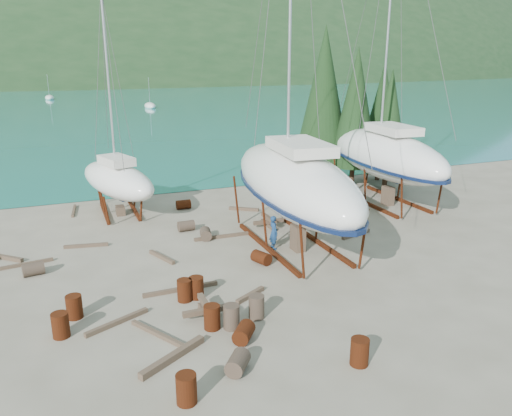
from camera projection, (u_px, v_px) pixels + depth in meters
name	position (u px, v px, depth m)	size (l,w,h in m)	color
ground	(256.00, 273.00, 22.10)	(600.00, 600.00, 0.00)	#6A6454
bay_water	(62.00, 75.00, 302.08)	(700.00, 700.00, 0.00)	teal
far_hill	(62.00, 75.00, 306.52)	(800.00, 360.00, 110.00)	#1B351A
far_house_center	(13.00, 77.00, 182.98)	(6.60, 5.60, 5.60)	beige
far_house_right	(149.00, 75.00, 200.87)	(6.60, 5.60, 5.60)	beige
cypress_near_right	(356.00, 107.00, 35.58)	(3.60, 3.60, 10.00)	black
cypress_mid_right	(389.00, 122.00, 34.58)	(3.06, 3.06, 8.50)	black
cypress_back_left	(324.00, 94.00, 36.57)	(4.14, 4.14, 11.50)	black
cypress_far_right	(382.00, 113.00, 37.70)	(3.24, 3.24, 9.00)	black
moored_boat_mid	(150.00, 106.00, 96.67)	(2.00, 5.00, 6.05)	white
moored_boat_far	(50.00, 98.00, 116.90)	(2.00, 5.00, 6.05)	white
large_sailboat_near	(293.00, 181.00, 24.36)	(5.21, 13.78, 21.20)	white
large_sailboat_far	(385.00, 154.00, 32.12)	(4.73, 12.79, 19.79)	white
small_sailboat_shore	(117.00, 180.00, 30.14)	(4.87, 8.43, 12.85)	white
worker	(274.00, 232.00, 24.73)	(0.62, 0.41, 1.71)	navy
drum_0	(61.00, 325.00, 16.91)	(0.58, 0.58, 0.88)	#551D0E
drum_1	(238.00, 363.00, 15.07)	(0.58, 0.58, 0.88)	#2D2823
drum_3	(186.00, 389.00, 13.65)	(0.58, 0.58, 0.88)	#551D0E
drum_4	(183.00, 204.00, 31.49)	(0.58, 0.58, 0.88)	#551D0E
drum_5	(257.00, 307.00, 18.16)	(0.58, 0.58, 0.88)	#2D2823
drum_6	(261.00, 258.00, 23.05)	(0.58, 0.58, 0.88)	#551D0E
drum_7	(360.00, 352.00, 15.37)	(0.58, 0.58, 0.88)	#551D0E
drum_8	(74.00, 307.00, 18.16)	(0.58, 0.58, 0.88)	#551D0E
drum_9	(186.00, 226.00, 27.45)	(0.58, 0.58, 0.88)	#2D2823
drum_10	(185.00, 290.00, 19.46)	(0.58, 0.58, 0.88)	#551D0E
drum_11	(206.00, 234.00, 26.20)	(0.58, 0.58, 0.88)	#2D2823
drum_12	(244.00, 333.00, 16.73)	(0.58, 0.58, 0.88)	#551D0E
drum_13	(212.00, 317.00, 17.44)	(0.58, 0.58, 0.88)	#551D0E
drum_14	(196.00, 288.00, 19.69)	(0.58, 0.58, 0.88)	#551D0E
drum_15	(33.00, 269.00, 21.81)	(0.58, 0.58, 0.88)	#2D2823
drum_16	(231.00, 317.00, 17.46)	(0.58, 0.58, 0.88)	#2D2823
timber_0	(74.00, 211.00, 30.94)	(0.14, 2.44, 0.14)	brown
timber_1	(356.00, 234.00, 26.75)	(0.19, 2.08, 0.19)	brown
timber_2	(2.00, 257.00, 23.66)	(0.19, 2.47, 0.19)	brown
timber_3	(158.00, 334.00, 17.04)	(0.15, 2.71, 0.15)	brown
timber_4	(162.00, 257.00, 23.66)	(0.17, 1.99, 0.17)	brown
timber_5	(181.00, 289.00, 20.36)	(0.16, 3.11, 0.16)	brown
timber_6	(244.00, 209.00, 31.21)	(0.19, 1.90, 0.19)	brown
timber_7	(250.00, 295.00, 19.85)	(0.17, 1.61, 0.17)	brown
timber_10	(222.00, 236.00, 26.43)	(0.16, 3.04, 0.16)	brown
timber_12	(117.00, 322.00, 17.82)	(0.17, 2.52, 0.17)	brown
timber_15	(21.00, 265.00, 22.78)	(0.15, 2.82, 0.15)	brown
timber_16	(173.00, 357.00, 15.69)	(0.23, 2.66, 0.23)	brown
timber_17	(86.00, 246.00, 25.13)	(0.16, 2.15, 0.16)	brown
timber_pile_fore	(207.00, 311.00, 18.18)	(1.80, 1.80, 0.60)	brown
timber_pile_aft	(268.00, 222.00, 28.14)	(1.80, 1.80, 0.60)	brown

